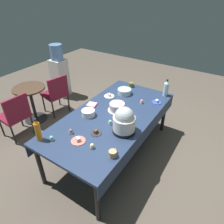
{
  "coord_description": "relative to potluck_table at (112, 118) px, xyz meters",
  "views": [
    {
      "loc": [
        -2.0,
        -1.3,
        2.37
      ],
      "look_at": [
        0.0,
        0.0,
        0.8
      ],
      "focal_mm": 31.67,
      "sensor_mm": 36.0,
      "label": 1
    }
  ],
  "objects": [
    {
      "name": "coffee_mug_tan",
      "position": [
        -0.68,
        -0.45,
        0.1
      ],
      "size": [
        0.13,
        0.09,
        0.08
      ],
      "color": "tan",
      "rests_on": "potluck_table"
    },
    {
      "name": "water_cooler",
      "position": [
        1.02,
        2.14,
        -0.1
      ],
      "size": [
        0.32,
        0.32,
        1.24
      ],
      "color": "silver",
      "rests_on": "ground"
    },
    {
      "name": "dessert_plate_cobalt",
      "position": [
        0.69,
        -0.41,
        0.07
      ],
      "size": [
        0.16,
        0.16,
        0.05
      ],
      "color": "#2D4CB2",
      "rests_on": "potluck_table"
    },
    {
      "name": "cupcake_cocoa",
      "position": [
        -0.64,
        0.21,
        0.09
      ],
      "size": [
        0.05,
        0.05,
        0.07
      ],
      "color": "beige",
      "rests_on": "potluck_table"
    },
    {
      "name": "dessert_plate_white",
      "position": [
        0.45,
        0.35,
        0.07
      ],
      "size": [
        0.17,
        0.17,
        0.05
      ],
      "color": "white",
      "rests_on": "potluck_table"
    },
    {
      "name": "cupcake_vanilla",
      "position": [
        -0.87,
        0.31,
        0.09
      ],
      "size": [
        0.05,
        0.05,
        0.07
      ],
      "color": "beige",
      "rests_on": "potluck_table"
    },
    {
      "name": "cupcake_lemon",
      "position": [
        -0.71,
        -0.18,
        0.09
      ],
      "size": [
        0.05,
        0.05,
        0.07
      ],
      "color": "beige",
      "rests_on": "potluck_table"
    },
    {
      "name": "glass_salad_bowl",
      "position": [
        0.66,
        0.18,
        0.11
      ],
      "size": [
        0.24,
        0.24,
        0.09
      ],
      "primitive_type": "cylinder",
      "color": "#B2C6BC",
      "rests_on": "potluck_table"
    },
    {
      "name": "dessert_plate_coral",
      "position": [
        -0.7,
        0.04,
        0.07
      ],
      "size": [
        0.18,
        0.18,
        0.05
      ],
      "color": "#E07266",
      "rests_on": "potluck_table"
    },
    {
      "name": "potluck_table",
      "position": [
        0.0,
        0.0,
        0.0
      ],
      "size": [
        2.2,
        1.1,
        0.75
      ],
      "color": "navy",
      "rests_on": "ground"
    },
    {
      "name": "slow_cooker",
      "position": [
        -0.24,
        -0.34,
        0.23
      ],
      "size": [
        0.3,
        0.3,
        0.36
      ],
      "color": "black",
      "rests_on": "potluck_table"
    },
    {
      "name": "paper_napkin_stack",
      "position": [
        0.05,
        0.41,
        0.07
      ],
      "size": [
        0.17,
        0.17,
        0.02
      ],
      "primitive_type": "cube",
      "rotation": [
        0.0,
        0.0,
        0.24
      ],
      "color": "pink",
      "rests_on": "potluck_table"
    },
    {
      "name": "dessert_plate_charcoal",
      "position": [
        -0.47,
        -0.06,
        0.07
      ],
      "size": [
        0.15,
        0.15,
        0.05
      ],
      "color": "#2D2D33",
      "rests_on": "potluck_table"
    },
    {
      "name": "soda_bottle_water",
      "position": [
        0.99,
        -0.44,
        0.2
      ],
      "size": [
        0.08,
        0.08,
        0.29
      ],
      "color": "silver",
      "rests_on": "potluck_table"
    },
    {
      "name": "cupcake_berry",
      "position": [
        -0.21,
        -0.1,
        0.09
      ],
      "size": [
        0.05,
        0.05,
        0.07
      ],
      "color": "beige",
      "rests_on": "potluck_table"
    },
    {
      "name": "ground",
      "position": [
        0.0,
        0.0,
        -0.69
      ],
      "size": [
        9.0,
        9.0,
        0.0
      ],
      "primitive_type": "plane",
      "color": "brown"
    },
    {
      "name": "frosted_layer_cake",
      "position": [
        0.14,
        -0.0,
        0.12
      ],
      "size": [
        0.28,
        0.28,
        0.12
      ],
      "color": "silver",
      "rests_on": "potluck_table"
    },
    {
      "name": "soda_bottle_orange_juice",
      "position": [
        -0.94,
        0.45,
        0.21
      ],
      "size": [
        0.07,
        0.07,
        0.31
      ],
      "color": "orange",
      "rests_on": "potluck_table"
    },
    {
      "name": "coffee_mug_olive",
      "position": [
        0.98,
        0.21,
        0.1
      ],
      "size": [
        0.13,
        0.09,
        0.08
      ],
      "color": "olive",
      "rests_on": "potluck_table"
    },
    {
      "name": "maroon_chair_right",
      "position": [
        0.38,
        1.61,
        -0.2
      ],
      "size": [
        0.52,
        0.52,
        0.85
      ],
      "color": "maroon",
      "rests_on": "ground"
    },
    {
      "name": "maroon_chair_left",
      "position": [
        -0.55,
        1.61,
        -0.2
      ],
      "size": [
        0.46,
        0.46,
        0.85
      ],
      "color": "maroon",
      "rests_on": "ground"
    },
    {
      "name": "round_cafe_table",
      "position": [
        -0.05,
        1.84,
        -0.19
      ],
      "size": [
        0.6,
        0.6,
        0.72
      ],
      "color": "#473323",
      "rests_on": "ground"
    },
    {
      "name": "ceramic_snack_bowl",
      "position": [
        -0.2,
        0.28,
        0.11
      ],
      "size": [
        0.19,
        0.19,
        0.09
      ],
      "primitive_type": "cylinder",
      "color": "silver",
      "rests_on": "potluck_table"
    },
    {
      "name": "cupcake_rose",
      "position": [
        0.54,
        -0.22,
        0.09
      ],
      "size": [
        0.05,
        0.05,
        0.07
      ],
      "color": "beige",
      "rests_on": "potluck_table"
    }
  ]
}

